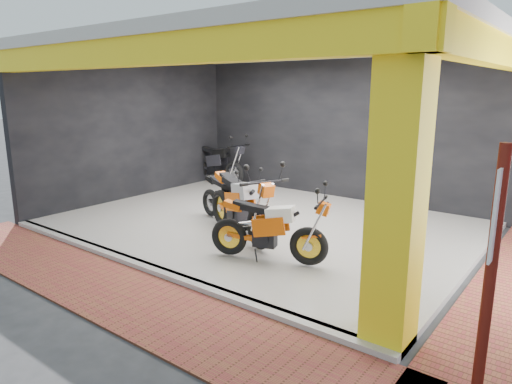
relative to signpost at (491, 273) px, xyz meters
The scene contains 15 objects.
ground 5.14m from the signpost, 164.38° to the left, with size 80.00×80.00×0.00m, color #2D2D30.
showroom_floor 5.97m from the signpost, 145.10° to the left, with size 8.00×6.00×0.10m, color beige.
showroom_ceiling 6.27m from the signpost, 145.10° to the left, with size 8.40×6.40×0.20m, color beige.
back_wall 8.03m from the signpost, 126.62° to the left, with size 8.20×0.20×3.50m, color black.
left_wall 9.50m from the signpost, 159.41° to the left, with size 0.20×6.20×3.50m, color black.
corner_column 1.27m from the signpost, 150.41° to the left, with size 0.50×0.50×3.50m, color yellow.
header_beam_front 5.19m from the signpost, behind, with size 8.40×0.30×0.40m, color yellow.
header_beam_right 3.97m from the signpost, 103.23° to the left, with size 0.30×6.40×0.40m, color yellow.
floor_kerb 4.96m from the signpost, behind, with size 8.00×0.20×0.10m, color beige.
paver_front 4.98m from the signpost, behind, with size 9.00×1.40×0.03m, color brown.
signpost is the anchor object (origin of this frame).
moto_hero 3.37m from the signpost, 147.22° to the left, with size 2.05×0.76×1.25m, color #D75409, non-canonical shape.
moto_row_a 4.32m from the signpost, 153.47° to the left, with size 2.40×0.89×1.47m, color #ED5B0A, non-canonical shape.
moto_row_b 5.39m from the signpost, 151.23° to the left, with size 1.96×0.72×1.20m, color black, non-canonical shape.
moto_row_d 9.50m from the signpost, 143.09° to the left, with size 2.28×0.85×1.40m, color black, non-canonical shape.
Camera 1 is at (5.39, -5.30, 2.79)m, focal length 32.00 mm.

